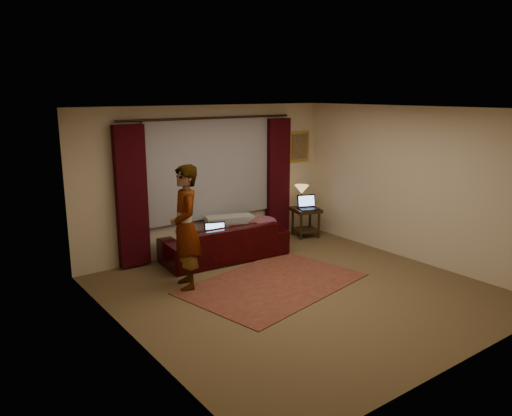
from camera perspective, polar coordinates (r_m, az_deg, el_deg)
The scene contains 20 objects.
floor at distance 7.36m, azimuth 4.97°, elevation -9.48°, with size 5.00×5.00×0.01m, color brown.
ceiling at distance 6.80m, azimuth 5.41°, elevation 11.22°, with size 5.00×5.00×0.02m, color silver.
wall_back at distance 8.96m, azimuth -5.45°, elevation 3.31°, with size 5.00×0.02×2.60m, color beige.
wall_front at distance 5.42m, azimuth 22.97°, elevation -4.25°, with size 5.00×0.02×2.60m, color beige.
wall_left at distance 5.68m, azimuth -14.14°, elevation -2.82°, with size 0.02×5.00×2.60m, color beige.
wall_right at distance 8.80m, azimuth 17.52°, elevation 2.58°, with size 0.02×5.00×2.60m, color beige.
sheer_curtain at distance 8.87m, azimuth -5.28°, elevation 4.53°, with size 2.50×0.05×1.80m, color #93939A.
drape_left at distance 8.23m, azimuth -14.03°, elevation 1.24°, with size 0.50×0.14×2.30m, color black.
drape_right at distance 9.73m, azimuth 2.50°, elevation 3.43°, with size 0.50×0.14×2.30m, color black.
curtain_rod at distance 8.74m, azimuth -5.23°, elevation 10.20°, with size 0.04×0.04×3.40m, color black.
picture_frame at distance 10.10m, azimuth 4.93°, elevation 7.02°, with size 0.50×0.04×0.60m, color gold.
sofa at distance 8.58m, azimuth -3.60°, elevation -3.02°, with size 2.16×0.93×0.87m, color black.
throw_blanket at distance 8.74m, azimuth -3.07°, elevation 0.29°, with size 0.83×0.33×0.10m, color #9C9B96.
clothing_pile at distance 8.82m, azimuth 0.76°, elevation -1.77°, with size 0.55×0.42×0.23m, color brown.
laptop_sofa at distance 8.25m, azimuth -4.56°, elevation -2.76°, with size 0.36×0.39×0.26m, color black, non-canonical shape.
area_rug at distance 7.59m, azimuth 1.99°, elevation -8.62°, with size 2.61×1.74×0.01m, color brown.
end_table at distance 9.96m, azimuth 5.70°, elevation -1.65°, with size 0.50×0.50×0.58m, color black.
tiffany_lamp at distance 9.90m, azimuth 5.22°, elevation 1.34°, with size 0.28×0.28×0.45m, color #9B824B, non-canonical shape.
laptop_table at distance 9.77m, azimuth 6.05°, elevation 0.61°, with size 0.37×0.40×0.27m, color black, non-canonical shape.
person at distance 7.27m, azimuth -8.06°, elevation -2.22°, with size 0.54×0.54×1.82m, color #9C9B96.
Camera 1 is at (-4.51, -5.08, 2.83)m, focal length 35.00 mm.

